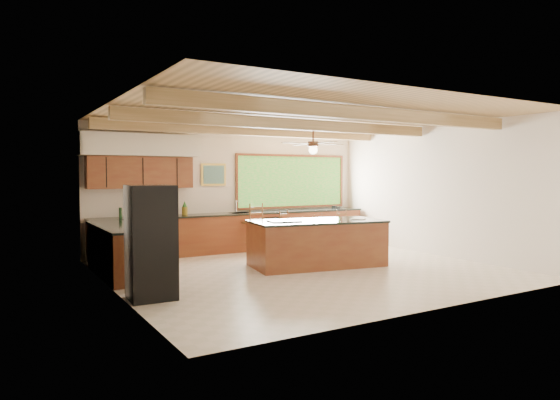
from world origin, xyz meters
TOP-DOWN VIEW (x-y plane):
  - ground at (0.00, 0.00)m, footprint 7.20×7.20m
  - room_shell at (-0.17, 0.65)m, footprint 7.27×6.54m
  - counter_run at (-0.82, 2.52)m, footprint 7.12×3.10m
  - island at (0.45, 0.28)m, footprint 2.84×1.69m
  - refrigerator at (-3.22, -0.66)m, footprint 0.69×0.68m
  - bar_stool_a at (0.10, 2.39)m, footprint 0.44×0.44m
  - bar_stool_b at (0.45, 1.78)m, footprint 0.48×0.48m
  - bar_stool_c at (1.28, 1.55)m, footprint 0.40×0.40m
  - bar_stool_d at (1.97, 1.55)m, footprint 0.37×0.37m

SIDE VIEW (x-z plane):
  - ground at x=0.00m, z-range 0.00..0.00m
  - counter_run at x=-0.82m, z-range -0.16..1.09m
  - island at x=0.45m, z-range -0.01..0.94m
  - bar_stool_c at x=1.28m, z-range 0.09..1.03m
  - bar_stool_d at x=1.97m, z-range 0.09..1.10m
  - bar_stool_b at x=0.45m, z-range 0.10..1.13m
  - bar_stool_a at x=0.10m, z-range 0.11..1.30m
  - refrigerator at x=-3.22m, z-range 0.00..1.70m
  - room_shell at x=-0.17m, z-range 0.70..3.72m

